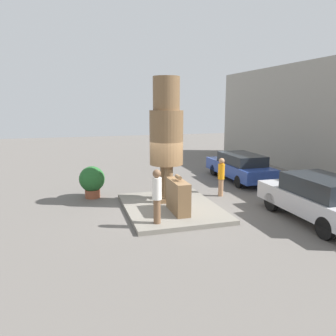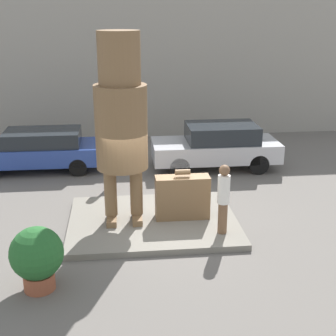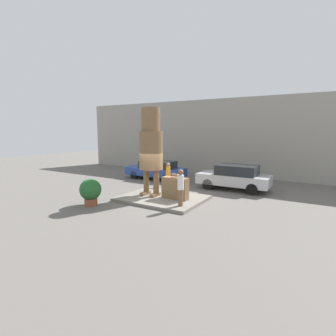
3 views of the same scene
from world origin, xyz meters
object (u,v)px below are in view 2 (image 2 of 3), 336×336
at_px(giant_suitcase, 182,197).
at_px(worker_hivis, 107,162).
at_px(parked_car_silver, 217,145).
at_px(planter_pot, 37,256).
at_px(statue_figure, 121,115).
at_px(tourist, 223,196).
at_px(parked_car_blue, 39,149).

xyz_separation_m(giant_suitcase, worker_hivis, (-1.98, 2.59, 0.18)).
xyz_separation_m(parked_car_silver, planter_pot, (-5.12, -7.09, -0.09)).
bearing_deg(worker_hivis, statue_figure, -79.97).
bearing_deg(worker_hivis, tourist, -51.55).
height_order(statue_figure, planter_pot, statue_figure).
distance_m(parked_car_silver, planter_pot, 8.74).
xyz_separation_m(statue_figure, tourist, (2.38, -1.00, -1.83)).
bearing_deg(statue_figure, planter_pot, -122.63).
xyz_separation_m(giant_suitcase, planter_pot, (-3.29, -2.75, 0.01)).
bearing_deg(tourist, parked_car_silver, 79.69).
distance_m(giant_suitcase, parked_car_silver, 4.71).
bearing_deg(giant_suitcase, worker_hivis, 127.43).
bearing_deg(worker_hivis, planter_pot, -103.80).
bearing_deg(parked_car_silver, planter_pot, 54.17).
distance_m(giant_suitcase, planter_pot, 4.29).
distance_m(planter_pot, worker_hivis, 5.50).
bearing_deg(statue_figure, giant_suitcase, -0.39).
height_order(giant_suitcase, worker_hivis, worker_hivis).
bearing_deg(parked_car_silver, worker_hivis, 24.68).
relative_size(statue_figure, tourist, 2.71).
bearing_deg(giant_suitcase, tourist, -49.02).
xyz_separation_m(giant_suitcase, parked_car_silver, (1.83, 4.34, 0.10)).
bearing_deg(statue_figure, worker_hivis, 100.03).
distance_m(giant_suitcase, parked_car_blue, 6.49).
relative_size(tourist, parked_car_silver, 0.40).
xyz_separation_m(parked_car_blue, parked_car_silver, (6.21, -0.45, 0.08)).
xyz_separation_m(statue_figure, giant_suitcase, (1.53, -0.01, -2.21)).
distance_m(statue_figure, giant_suitcase, 2.69).
bearing_deg(parked_car_silver, giant_suitcase, 67.18).
height_order(giant_suitcase, tourist, tourist).
height_order(parked_car_blue, planter_pot, parked_car_blue).
bearing_deg(parked_car_blue, tourist, 132.23).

